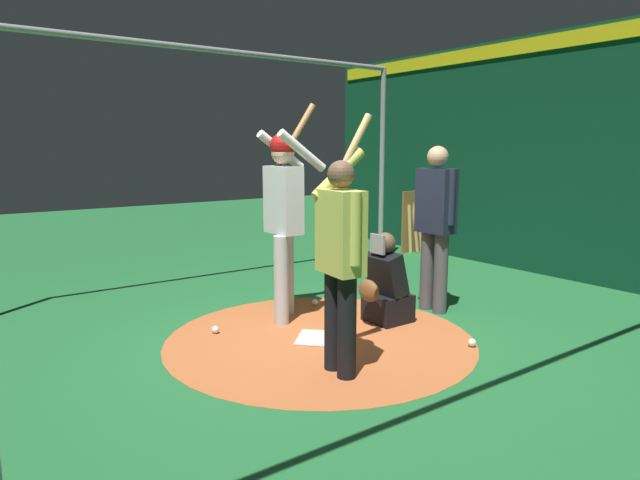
% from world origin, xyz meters
% --- Properties ---
extents(ground_plane, '(25.67, 25.67, 0.00)m').
position_xyz_m(ground_plane, '(0.00, 0.00, 0.00)').
color(ground_plane, '#216633').
extents(dirt_circle, '(2.90, 2.90, 0.01)m').
position_xyz_m(dirt_circle, '(0.00, 0.00, 0.00)').
color(dirt_circle, '#B76033').
rests_on(dirt_circle, ground).
extents(home_plate, '(0.59, 0.59, 0.01)m').
position_xyz_m(home_plate, '(0.00, 0.00, 0.01)').
color(home_plate, white).
rests_on(home_plate, dirt_circle).
extents(batter, '(0.68, 0.49, 2.24)m').
position_xyz_m(batter, '(-0.08, -0.74, 1.19)').
color(batter, '#BCBCC0').
rests_on(batter, ground).
extents(catcher, '(0.58, 0.40, 0.94)m').
position_xyz_m(catcher, '(-0.85, -0.03, 0.37)').
color(catcher, black).
rests_on(catcher, ground).
extents(umpire, '(0.23, 0.49, 1.80)m').
position_xyz_m(umpire, '(-1.56, -0.02, 1.02)').
color(umpire, '#4C4C51').
rests_on(umpire, ground).
extents(visitor, '(0.57, 0.51, 2.06)m').
position_xyz_m(visitor, '(0.32, 0.72, 0.98)').
color(visitor, black).
rests_on(visitor, ground).
extents(back_wall, '(0.22, 9.67, 3.32)m').
position_xyz_m(back_wall, '(-4.21, 0.00, 1.67)').
color(back_wall, '#0C3D26').
rests_on(back_wall, ground).
extents(cage_frame, '(5.78, 4.73, 2.97)m').
position_xyz_m(cage_frame, '(0.00, 0.00, 2.09)').
color(cage_frame, gray).
rests_on(cage_frame, ground).
extents(bat_rack, '(0.70, 0.21, 1.05)m').
position_xyz_m(bat_rack, '(-3.97, -2.61, 0.49)').
color(bat_rack, olive).
rests_on(bat_rack, ground).
extents(baseball_0, '(0.07, 0.07, 0.07)m').
position_xyz_m(baseball_0, '(0.73, -0.72, 0.04)').
color(baseball_0, white).
rests_on(baseball_0, dirt_circle).
extents(baseball_1, '(0.07, 0.07, 0.07)m').
position_xyz_m(baseball_1, '(-0.60, -0.93, 0.04)').
color(baseball_1, white).
rests_on(baseball_1, dirt_circle).
extents(baseball_2, '(0.07, 0.07, 0.07)m').
position_xyz_m(baseball_2, '(-0.99, 0.98, 0.04)').
color(baseball_2, white).
rests_on(baseball_2, dirt_circle).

